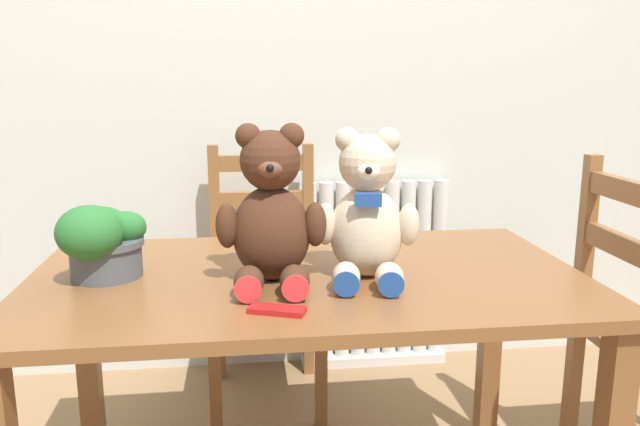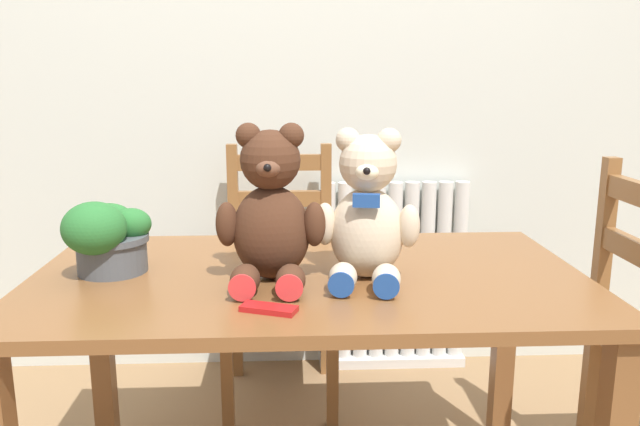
% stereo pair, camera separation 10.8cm
% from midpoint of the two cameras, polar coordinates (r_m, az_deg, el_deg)
% --- Properties ---
extents(wall_back, '(8.00, 0.04, 2.60)m').
position_cam_midpoint_polar(wall_back, '(2.50, -0.55, 14.90)').
color(wall_back, silver).
rests_on(wall_back, ground_plane).
extents(radiator, '(0.61, 0.10, 0.78)m').
position_cam_midpoint_polar(radiator, '(2.60, 7.92, -6.43)').
color(radiator, silver).
rests_on(radiator, ground_plane).
extents(dining_table, '(1.36, 0.77, 0.71)m').
position_cam_midpoint_polar(dining_table, '(1.58, 0.94, -8.95)').
color(dining_table, brown).
rests_on(dining_table, ground_plane).
extents(wooden_chair_behind, '(0.40, 0.45, 0.94)m').
position_cam_midpoint_polar(wooden_chair_behind, '(2.32, -2.33, -5.76)').
color(wooden_chair_behind, brown).
rests_on(wooden_chair_behind, ground_plane).
extents(teddy_bear_left, '(0.26, 0.26, 0.37)m').
position_cam_midpoint_polar(teddy_bear_left, '(1.46, -2.41, -0.14)').
color(teddy_bear_left, '#472819').
rests_on(teddy_bear_left, dining_table).
extents(teddy_bear_right, '(0.25, 0.27, 0.36)m').
position_cam_midpoint_polar(teddy_bear_right, '(1.48, 6.42, -0.24)').
color(teddy_bear_right, beige).
rests_on(teddy_bear_right, dining_table).
extents(potted_plant, '(0.19, 0.23, 0.19)m').
position_cam_midpoint_polar(potted_plant, '(1.59, -17.06, -2.10)').
color(potted_plant, '#4C5156').
rests_on(potted_plant, dining_table).
extents(chocolate_bar, '(0.12, 0.08, 0.01)m').
position_cam_midpoint_polar(chocolate_bar, '(1.30, -2.30, -8.77)').
color(chocolate_bar, red).
rests_on(chocolate_bar, dining_table).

